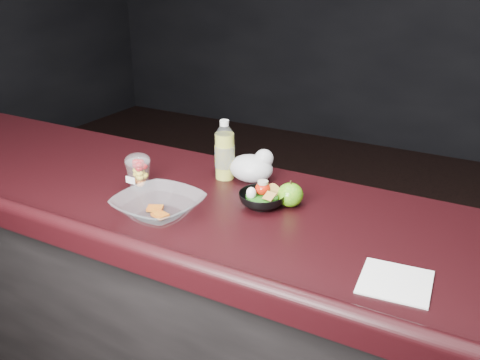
# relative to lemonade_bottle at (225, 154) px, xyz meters

# --- Properties ---
(counter) EXTENTS (4.06, 0.71, 1.02)m
(counter) POSITION_rel_lemonade_bottle_xyz_m (0.14, -0.19, -0.59)
(counter) COLOR black
(counter) RESTS_ON ground
(lemonade_bottle) EXTENTS (0.07, 0.07, 0.20)m
(lemonade_bottle) POSITION_rel_lemonade_bottle_xyz_m (0.00, 0.00, 0.00)
(lemonade_bottle) COLOR gold
(lemonade_bottle) RESTS_ON counter
(fruit_cup) EXTENTS (0.08, 0.08, 0.12)m
(fruit_cup) POSITION_rel_lemonade_bottle_xyz_m (-0.20, -0.21, -0.03)
(fruit_cup) COLOR white
(fruit_cup) RESTS_ON counter
(green_apple) EXTENTS (0.08, 0.08, 0.08)m
(green_apple) POSITION_rel_lemonade_bottle_xyz_m (0.28, -0.09, -0.05)
(green_apple) COLOR #23830F
(green_apple) RESTS_ON counter
(plastic_bag) EXTENTS (0.15, 0.12, 0.11)m
(plastic_bag) POSITION_rel_lemonade_bottle_xyz_m (0.09, 0.02, -0.04)
(plastic_bag) COLOR silver
(plastic_bag) RESTS_ON counter
(snack_bowl) EXTENTS (0.15, 0.15, 0.08)m
(snack_bowl) POSITION_rel_lemonade_bottle_xyz_m (0.21, -0.14, -0.06)
(snack_bowl) COLOR black
(snack_bowl) RESTS_ON counter
(takeout_bowl) EXTENTS (0.27, 0.27, 0.06)m
(takeout_bowl) POSITION_rel_lemonade_bottle_xyz_m (-0.02, -0.34, -0.06)
(takeout_bowl) COLOR silver
(takeout_bowl) RESTS_ON counter
(paper_napkin) EXTENTS (0.18, 0.18, 0.00)m
(paper_napkin) POSITION_rel_lemonade_bottle_xyz_m (0.66, -0.35, -0.08)
(paper_napkin) COLOR white
(paper_napkin) RESTS_ON counter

